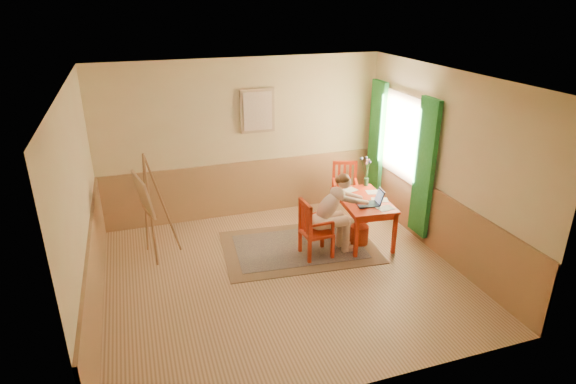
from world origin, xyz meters
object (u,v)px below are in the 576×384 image
object	(u,v)px
laptop	(371,202)
table	(363,204)
chair_back	(345,190)
easel	(146,198)
chair_left	(314,229)
figure	(333,211)

from	to	relation	value
laptop	table	bearing A→B (deg)	92.51
chair_back	easel	size ratio (longest dim) A/B	0.60
chair_back	chair_left	bearing A→B (deg)	-131.54
table	laptop	size ratio (longest dim) A/B	2.97
chair_left	laptop	world-z (taller)	laptop
table	easel	size ratio (longest dim) A/B	0.75
chair_left	easel	world-z (taller)	easel
chair_back	figure	distance (m)	1.40
chair_back	laptop	distance (m)	1.20
table	figure	distance (m)	0.68
chair_left	chair_back	size ratio (longest dim) A/B	0.94
figure	chair_left	bearing A→B (deg)	-174.25
table	easel	xyz separation A→B (m)	(-3.31, 0.49, 0.36)
figure	laptop	xyz separation A→B (m)	(0.65, 0.00, 0.06)
chair_left	laptop	distance (m)	1.02
chair_left	chair_back	distance (m)	1.60
figure	laptop	size ratio (longest dim) A/B	3.03
figure	laptop	bearing A→B (deg)	0.35
figure	easel	bearing A→B (deg)	164.79
chair_left	chair_back	xyz separation A→B (m)	(1.06, 1.20, 0.03)
chair_left	easel	distance (m)	2.52
chair_left	table	bearing A→B (deg)	15.94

